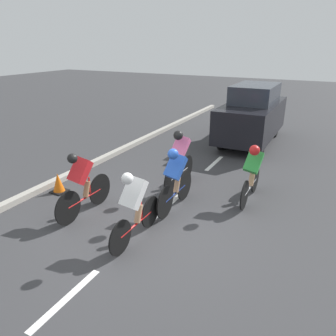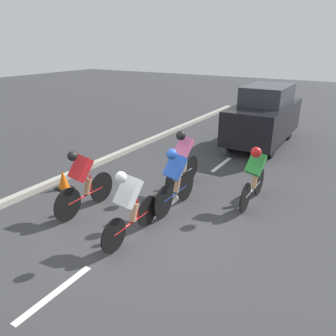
{
  "view_description": "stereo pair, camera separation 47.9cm",
  "coord_description": "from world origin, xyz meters",
  "px_view_note": "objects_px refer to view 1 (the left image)",
  "views": [
    {
      "loc": [
        -3.03,
        4.9,
        3.5
      ],
      "look_at": [
        -0.03,
        -0.97,
        0.95
      ],
      "focal_mm": 35.0,
      "sensor_mm": 36.0,
      "label": 1
    },
    {
      "loc": [
        -3.45,
        4.66,
        3.5
      ],
      "look_at": [
        -0.03,
        -0.97,
        0.95
      ],
      "focal_mm": 35.0,
      "sensor_mm": 36.0,
      "label": 2
    }
  ],
  "objects_px": {
    "cyclist_green": "(252,171)",
    "cyclist_pink": "(179,157)",
    "traffic_cone": "(58,183)",
    "support_car": "(252,114)",
    "cyclist_blue": "(175,177)",
    "cyclist_white": "(134,204)",
    "cyclist_red": "(82,182)"
  },
  "relations": [
    {
      "from": "cyclist_white",
      "to": "cyclist_green",
      "type": "relative_size",
      "value": 0.99
    },
    {
      "from": "cyclist_red",
      "to": "support_car",
      "type": "bearing_deg",
      "value": -104.52
    },
    {
      "from": "cyclist_blue",
      "to": "support_car",
      "type": "relative_size",
      "value": 0.41
    },
    {
      "from": "cyclist_blue",
      "to": "cyclist_white",
      "type": "distance_m",
      "value": 1.46
    },
    {
      "from": "cyclist_blue",
      "to": "cyclist_pink",
      "type": "distance_m",
      "value": 1.19
    },
    {
      "from": "cyclist_green",
      "to": "cyclist_red",
      "type": "xyz_separation_m",
      "value": [
        3.02,
        2.25,
        -0.01
      ]
    },
    {
      "from": "cyclist_green",
      "to": "cyclist_red",
      "type": "bearing_deg",
      "value": 36.68
    },
    {
      "from": "cyclist_red",
      "to": "support_car",
      "type": "xyz_separation_m",
      "value": [
        -1.83,
        -7.07,
        0.29
      ]
    },
    {
      "from": "cyclist_green",
      "to": "cyclist_pink",
      "type": "bearing_deg",
      "value": 1.13
    },
    {
      "from": "cyclist_white",
      "to": "support_car",
      "type": "bearing_deg",
      "value": -92.34
    },
    {
      "from": "cyclist_green",
      "to": "support_car",
      "type": "distance_m",
      "value": 4.97
    },
    {
      "from": "cyclist_blue",
      "to": "traffic_cone",
      "type": "distance_m",
      "value": 3.06
    },
    {
      "from": "cyclist_white",
      "to": "traffic_cone",
      "type": "height_order",
      "value": "cyclist_white"
    },
    {
      "from": "cyclist_pink",
      "to": "traffic_cone",
      "type": "height_order",
      "value": "cyclist_pink"
    },
    {
      "from": "cyclist_green",
      "to": "support_car",
      "type": "height_order",
      "value": "support_car"
    },
    {
      "from": "cyclist_white",
      "to": "traffic_cone",
      "type": "xyz_separation_m",
      "value": [
        2.86,
        -0.96,
        -0.53
      ]
    },
    {
      "from": "cyclist_pink",
      "to": "cyclist_red",
      "type": "xyz_separation_m",
      "value": [
        1.21,
        2.21,
        -0.07
      ]
    },
    {
      "from": "cyclist_pink",
      "to": "traffic_cone",
      "type": "xyz_separation_m",
      "value": [
        2.54,
        1.61,
        -0.59
      ]
    },
    {
      "from": "support_car",
      "to": "traffic_cone",
      "type": "bearing_deg",
      "value": 63.94
    },
    {
      "from": "support_car",
      "to": "cyclist_white",
      "type": "bearing_deg",
      "value": 87.66
    },
    {
      "from": "traffic_cone",
      "to": "cyclist_pink",
      "type": "bearing_deg",
      "value": -147.63
    },
    {
      "from": "cyclist_green",
      "to": "traffic_cone",
      "type": "xyz_separation_m",
      "value": [
        4.35,
        1.65,
        -0.53
      ]
    },
    {
      "from": "support_car",
      "to": "traffic_cone",
      "type": "relative_size",
      "value": 8.42
    },
    {
      "from": "cyclist_pink",
      "to": "traffic_cone",
      "type": "relative_size",
      "value": 3.38
    },
    {
      "from": "cyclist_white",
      "to": "support_car",
      "type": "relative_size",
      "value": 0.41
    },
    {
      "from": "traffic_cone",
      "to": "cyclist_red",
      "type": "bearing_deg",
      "value": 155.77
    },
    {
      "from": "traffic_cone",
      "to": "support_car",
      "type": "bearing_deg",
      "value": -116.06
    },
    {
      "from": "cyclist_white",
      "to": "cyclist_pink",
      "type": "bearing_deg",
      "value": -82.98
    },
    {
      "from": "cyclist_white",
      "to": "support_car",
      "type": "distance_m",
      "value": 7.44
    },
    {
      "from": "cyclist_white",
      "to": "traffic_cone",
      "type": "distance_m",
      "value": 3.06
    },
    {
      "from": "cyclist_pink",
      "to": "cyclist_green",
      "type": "xyz_separation_m",
      "value": [
        -1.81,
        -0.04,
        -0.06
      ]
    },
    {
      "from": "cyclist_blue",
      "to": "traffic_cone",
      "type": "bearing_deg",
      "value": 9.52
    }
  ]
}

